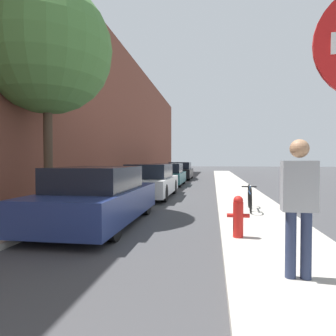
{
  "coord_description": "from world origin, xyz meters",
  "views": [
    {
      "loc": [
        1.73,
        1.2,
        1.58
      ],
      "look_at": [
        0.13,
        11.91,
        1.29
      ],
      "focal_mm": 32.05,
      "sensor_mm": 36.0,
      "label": 1
    }
  ],
  "objects_px": {
    "street_tree_near": "(47,49)",
    "parked_car_teal": "(168,175)",
    "fire_hydrant": "(238,216)",
    "pedestrian": "(299,199)",
    "parked_car_black": "(180,171)",
    "bicycle": "(250,197)",
    "parked_car_white": "(151,182)",
    "parked_car_navy": "(99,197)"
  },
  "relations": [
    {
      "from": "parked_car_white",
      "to": "parked_car_teal",
      "type": "relative_size",
      "value": 1.11
    },
    {
      "from": "parked_car_navy",
      "to": "street_tree_near",
      "type": "distance_m",
      "value": 4.69
    },
    {
      "from": "parked_car_navy",
      "to": "parked_car_black",
      "type": "xyz_separation_m",
      "value": [
        0.13,
        17.36,
        -0.0
      ]
    },
    {
      "from": "parked_car_black",
      "to": "street_tree_near",
      "type": "xyz_separation_m",
      "value": [
        -2.12,
        -16.21,
        4.09
      ]
    },
    {
      "from": "parked_car_black",
      "to": "street_tree_near",
      "type": "bearing_deg",
      "value": -97.44
    },
    {
      "from": "parked_car_white",
      "to": "parked_car_black",
      "type": "bearing_deg",
      "value": 90.06
    },
    {
      "from": "parked_car_black",
      "to": "bicycle",
      "type": "relative_size",
      "value": 2.45
    },
    {
      "from": "fire_hydrant",
      "to": "bicycle",
      "type": "height_order",
      "value": "fire_hydrant"
    },
    {
      "from": "parked_car_black",
      "to": "pedestrian",
      "type": "xyz_separation_m",
      "value": [
        3.65,
        -20.44,
        0.43
      ]
    },
    {
      "from": "parked_car_navy",
      "to": "parked_car_teal",
      "type": "height_order",
      "value": "parked_car_navy"
    },
    {
      "from": "parked_car_teal",
      "to": "pedestrian",
      "type": "relative_size",
      "value": 2.37
    },
    {
      "from": "parked_car_black",
      "to": "fire_hydrant",
      "type": "distance_m",
      "value": 18.8
    },
    {
      "from": "parked_car_navy",
      "to": "pedestrian",
      "type": "relative_size",
      "value": 2.69
    },
    {
      "from": "fire_hydrant",
      "to": "parked_car_white",
      "type": "bearing_deg",
      "value": 114.86
    },
    {
      "from": "street_tree_near",
      "to": "fire_hydrant",
      "type": "relative_size",
      "value": 8.29
    },
    {
      "from": "street_tree_near",
      "to": "bicycle",
      "type": "bearing_deg",
      "value": 8.61
    },
    {
      "from": "parked_car_navy",
      "to": "street_tree_near",
      "type": "relative_size",
      "value": 0.71
    },
    {
      "from": "parked_car_teal",
      "to": "fire_hydrant",
      "type": "relative_size",
      "value": 5.16
    },
    {
      "from": "parked_car_white",
      "to": "fire_hydrant",
      "type": "xyz_separation_m",
      "value": [
        3.08,
        -6.64,
        -0.14
      ]
    },
    {
      "from": "fire_hydrant",
      "to": "parked_car_navy",
      "type": "bearing_deg",
      "value": 159.81
    },
    {
      "from": "parked_car_white",
      "to": "street_tree_near",
      "type": "xyz_separation_m",
      "value": [
        -2.13,
        -4.31,
        4.09
      ]
    },
    {
      "from": "parked_car_white",
      "to": "parked_car_teal",
      "type": "xyz_separation_m",
      "value": [
        -0.13,
        5.97,
        -0.02
      ]
    },
    {
      "from": "parked_car_white",
      "to": "parked_car_navy",
      "type": "bearing_deg",
      "value": -91.48
    },
    {
      "from": "street_tree_near",
      "to": "parked_car_navy",
      "type": "bearing_deg",
      "value": -30.01
    },
    {
      "from": "parked_car_white",
      "to": "parked_car_teal",
      "type": "height_order",
      "value": "parked_car_white"
    },
    {
      "from": "pedestrian",
      "to": "bicycle",
      "type": "relative_size",
      "value": 0.98
    },
    {
      "from": "parked_car_teal",
      "to": "pedestrian",
      "type": "bearing_deg",
      "value": -75.42
    },
    {
      "from": "parked_car_teal",
      "to": "street_tree_near",
      "type": "distance_m",
      "value": 11.25
    },
    {
      "from": "parked_car_navy",
      "to": "parked_car_white",
      "type": "xyz_separation_m",
      "value": [
        0.14,
        5.46,
        -0.0
      ]
    },
    {
      "from": "parked_car_black",
      "to": "bicycle",
      "type": "height_order",
      "value": "parked_car_black"
    },
    {
      "from": "parked_car_black",
      "to": "pedestrian",
      "type": "relative_size",
      "value": 2.51
    },
    {
      "from": "pedestrian",
      "to": "parked_car_navy",
      "type": "bearing_deg",
      "value": -37.25
    },
    {
      "from": "street_tree_near",
      "to": "parked_car_teal",
      "type": "bearing_deg",
      "value": 79.01
    },
    {
      "from": "fire_hydrant",
      "to": "pedestrian",
      "type": "distance_m",
      "value": 2.07
    },
    {
      "from": "parked_car_navy",
      "to": "bicycle",
      "type": "height_order",
      "value": "parked_car_navy"
    },
    {
      "from": "bicycle",
      "to": "parked_car_black",
      "type": "bearing_deg",
      "value": 107.55
    },
    {
      "from": "pedestrian",
      "to": "bicycle",
      "type": "bearing_deg",
      "value": -88.37
    },
    {
      "from": "parked_car_black",
      "to": "bicycle",
      "type": "distance_m",
      "value": 15.77
    },
    {
      "from": "parked_car_navy",
      "to": "street_tree_near",
      "type": "bearing_deg",
      "value": 149.99
    },
    {
      "from": "pedestrian",
      "to": "parked_car_teal",
      "type": "bearing_deg",
      "value": -73.49
    },
    {
      "from": "parked_car_navy",
      "to": "fire_hydrant",
      "type": "xyz_separation_m",
      "value": [
        3.22,
        -1.18,
        -0.15
      ]
    },
    {
      "from": "parked_car_white",
      "to": "parked_car_teal",
      "type": "distance_m",
      "value": 5.97
    }
  ]
}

